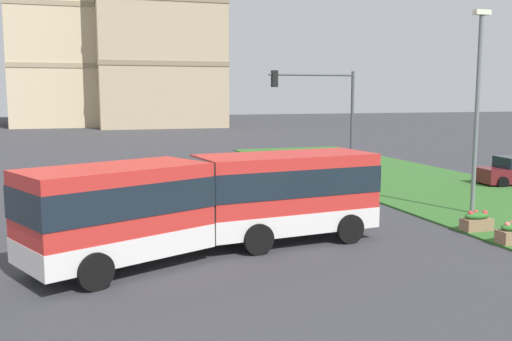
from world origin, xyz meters
name	(u,v)px	position (x,y,z in m)	size (l,w,h in m)	color
articulated_bus	(213,201)	(-1.97, 12.79, 1.65)	(11.92, 5.62, 3.00)	red
car_navy_sedan	(79,185)	(-6.04, 23.29, 0.75)	(4.43, 2.09, 1.58)	#19234C
flower_planter_4	(477,221)	(7.81, 12.55, 0.43)	(1.10, 0.56, 0.74)	#937051
traffic_light_far_right	(325,109)	(5.92, 22.00, 4.26)	(4.57, 0.28, 6.15)	#474C51
streetlight_median	(477,104)	(9.71, 15.29, 4.63)	(0.70, 0.28, 8.37)	slate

